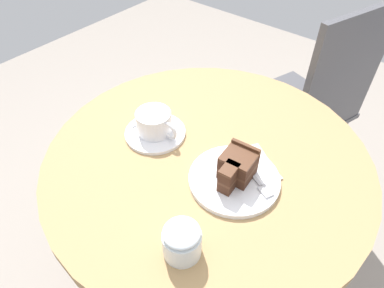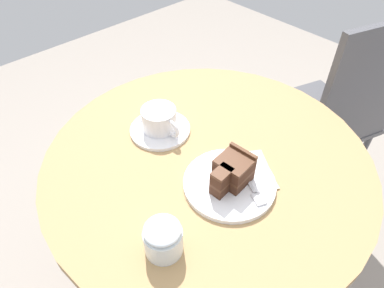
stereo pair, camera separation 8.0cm
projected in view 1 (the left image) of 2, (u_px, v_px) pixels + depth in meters
The scene contains 11 objects.
ground_plane at pixel (201, 287), 1.36m from camera, with size 4.40×4.40×0.01m, color gray.
cafe_table at pixel (206, 186), 0.92m from camera, with size 0.79×0.79×0.75m.
saucer at pixel (155, 133), 0.88m from camera, with size 0.16×0.16×0.01m.
coffee_cup at pixel (154, 122), 0.86m from camera, with size 0.12×0.09×0.06m.
teaspoon at pixel (152, 118), 0.91m from camera, with size 0.03×0.09×0.00m.
cake_plate at pixel (234, 179), 0.77m from camera, with size 0.21×0.21×0.01m.
cake_slice at pixel (237, 167), 0.74m from camera, with size 0.07×0.10×0.07m.
fork at pixel (257, 180), 0.75m from camera, with size 0.13×0.07×0.00m.
napkin at pixel (247, 168), 0.80m from camera, with size 0.17×0.17×0.00m.
cafe_chair at pixel (313, 100), 1.32m from camera, with size 0.48×0.48×0.94m.
sugar_pot at pixel (182, 241), 0.62m from camera, with size 0.07×0.07×0.08m.
Camera 1 is at (0.34, -0.47, 1.35)m, focal length 32.00 mm.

